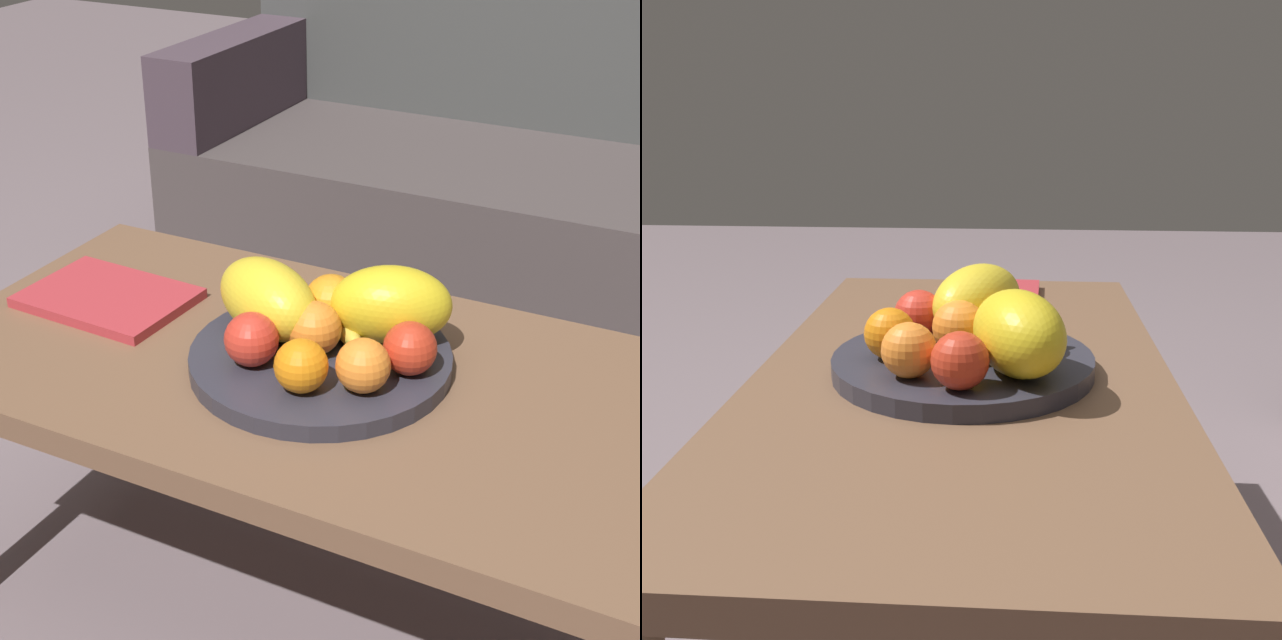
{
  "view_description": "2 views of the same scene",
  "coord_description": "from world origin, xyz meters",
  "views": [
    {
      "loc": [
        0.55,
        -1.03,
        1.15
      ],
      "look_at": [
        0.03,
        -0.0,
        0.53
      ],
      "focal_mm": 54.75,
      "sensor_mm": 36.0,
      "label": 1
    },
    {
      "loc": [
        1.01,
        0.07,
        0.81
      ],
      "look_at": [
        0.03,
        -0.0,
        0.53
      ],
      "focal_mm": 42.19,
      "sensor_mm": 36.0,
      "label": 2
    }
  ],
  "objects": [
    {
      "name": "magazine",
      "position": [
        -0.36,
        0.02,
        0.46
      ],
      "size": [
        0.26,
        0.19,
        0.02
      ],
      "primitive_type": "cube",
      "rotation": [
        0.0,
        0.0,
        -0.05
      ],
      "color": "#B43139",
      "rests_on": "coffee_table"
    },
    {
      "name": "fruit_bowl",
      "position": [
        0.03,
        -0.0,
        0.47
      ],
      "size": [
        0.36,
        0.36,
        0.03
      ],
      "primitive_type": "cylinder",
      "color": "#2E2D39",
      "rests_on": "coffee_table"
    },
    {
      "name": "apple_left",
      "position": [
        -0.04,
        -0.07,
        0.52
      ],
      "size": [
        0.07,
        0.07,
        0.07
      ],
      "primitive_type": "sphere",
      "color": "red",
      "rests_on": "fruit_bowl"
    },
    {
      "name": "ground_plane",
      "position": [
        0.0,
        0.0,
        0.0
      ],
      "size": [
        8.0,
        8.0,
        0.0
      ],
      "primitive_type": "plane",
      "color": "slate"
    },
    {
      "name": "melon_smaller_beside",
      "position": [
        -0.06,
        0.02,
        0.53
      ],
      "size": [
        0.21,
        0.18,
        0.11
      ],
      "primitive_type": "ellipsoid",
      "rotation": [
        0.0,
        0.0,
        -0.47
      ],
      "color": "yellow",
      "rests_on": "fruit_bowl"
    },
    {
      "name": "orange_back",
      "position": [
        0.01,
        0.07,
        0.52
      ],
      "size": [
        0.08,
        0.08,
        0.08
      ],
      "primitive_type": "sphere",
      "color": "orange",
      "rests_on": "fruit_bowl"
    },
    {
      "name": "couch",
      "position": [
        0.0,
        1.21,
        0.3
      ],
      "size": [
        1.7,
        0.7,
        0.9
      ],
      "color": "#463D3D",
      "rests_on": "ground_plane"
    },
    {
      "name": "orange_front",
      "position": [
        0.12,
        -0.06,
        0.51
      ],
      "size": [
        0.07,
        0.07,
        0.07
      ],
      "primitive_type": "sphere",
      "color": "orange",
      "rests_on": "fruit_bowl"
    },
    {
      "name": "orange_left",
      "position": [
        0.02,
        -0.01,
        0.52
      ],
      "size": [
        0.08,
        0.08,
        0.08
      ],
      "primitive_type": "sphere",
      "color": "orange",
      "rests_on": "fruit_bowl"
    },
    {
      "name": "coffee_table",
      "position": [
        0.0,
        0.0,
        0.4
      ],
      "size": [
        1.07,
        0.58,
        0.45
      ],
      "color": "brown",
      "rests_on": "ground_plane"
    },
    {
      "name": "melon_large_front",
      "position": [
        0.1,
        0.08,
        0.53
      ],
      "size": [
        0.2,
        0.16,
        0.11
      ],
      "primitive_type": "ellipsoid",
      "rotation": [
        0.0,
        0.0,
        0.37
      ],
      "color": "yellow",
      "rests_on": "fruit_bowl"
    },
    {
      "name": "banana_bunch",
      "position": [
        0.02,
        0.07,
        0.51
      ],
      "size": [
        0.15,
        0.15,
        0.06
      ],
      "color": "gold",
      "rests_on": "fruit_bowl"
    },
    {
      "name": "orange_right",
      "position": [
        0.05,
        -0.1,
        0.51
      ],
      "size": [
        0.07,
        0.07,
        0.07
      ],
      "primitive_type": "sphere",
      "color": "orange",
      "rests_on": "fruit_bowl"
    },
    {
      "name": "apple_front",
      "position": [
        0.16,
        0.01,
        0.52
      ],
      "size": [
        0.07,
        0.07,
        0.07
      ],
      "primitive_type": "sphere",
      "color": "red",
      "rests_on": "fruit_bowl"
    }
  ]
}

